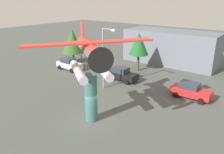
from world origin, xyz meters
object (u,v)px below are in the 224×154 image
object	(u,v)px
streetlight_primary	(105,54)
car_far_red	(191,90)
car_mid_black	(122,74)
storefront_building	(171,47)
car_near_silver	(69,64)
floatplane_monument	(90,55)
tree_east	(139,44)
tree_west	(73,41)
display_pedestal	(91,98)

from	to	relation	value
streetlight_primary	car_far_red	bearing A→B (deg)	21.24
car_mid_black	storefront_building	distance (m)	12.16
storefront_building	car_far_red	bearing A→B (deg)	-57.01
car_near_silver	streetlight_primary	size ratio (longest dim) A/B	0.58
floatplane_monument	streetlight_primary	distance (m)	7.90
car_mid_black	tree_east	xyz separation A→B (m)	(-0.54, 5.04, 3.19)
car_mid_black	storefront_building	world-z (taller)	storefront_building
streetlight_primary	storefront_building	distance (m)	15.61
storefront_building	tree_west	distance (m)	16.33
display_pedestal	tree_east	distance (m)	15.84
car_near_silver	floatplane_monument	bearing A→B (deg)	-35.08
streetlight_primary	tree_west	size ratio (longest dim) A/B	1.29
car_near_silver	streetlight_primary	bearing A→B (deg)	-15.72
streetlight_primary	tree_east	xyz separation A→B (m)	(-0.54, 8.57, -0.19)
car_near_silver	car_far_red	size ratio (longest dim) A/B	1.00
display_pedestal	storefront_building	bearing A→B (deg)	96.04
streetlight_primary	floatplane_monument	bearing A→B (deg)	-59.27
tree_east	floatplane_monument	bearing A→B (deg)	-73.59
car_near_silver	tree_west	bearing A→B (deg)	127.53
streetlight_primary	tree_west	bearing A→B (deg)	153.69
storefront_building	car_mid_black	bearing A→B (deg)	-97.16
floatplane_monument	storefront_building	bearing A→B (deg)	131.14
floatplane_monument	car_mid_black	xyz separation A→B (m)	(-3.94, 10.14, -5.15)
storefront_building	tree_east	size ratio (longest dim) A/B	2.64
storefront_building	tree_west	bearing A→B (deg)	-143.34
display_pedestal	car_near_silver	xyz separation A→B (m)	(-12.99, 9.12, -1.30)
car_mid_black	display_pedestal	bearing A→B (deg)	-69.18
car_near_silver	tree_east	size ratio (longest dim) A/B	0.74
floatplane_monument	car_near_silver	world-z (taller)	floatplane_monument
display_pedestal	tree_west	distance (m)	19.75
floatplane_monument	tree_west	bearing A→B (deg)	176.33
car_far_red	storefront_building	world-z (taller)	storefront_building
display_pedestal	storefront_building	world-z (taller)	storefront_building
tree_west	tree_east	distance (m)	11.41
car_mid_black	car_far_red	distance (m)	9.21
tree_west	display_pedestal	bearing A→B (deg)	-38.53
streetlight_primary	car_mid_black	bearing A→B (deg)	90.02
storefront_building	tree_east	xyz separation A→B (m)	(-2.04, -6.89, 1.37)
display_pedestal	tree_east	world-z (taller)	tree_east
streetlight_primary	tree_east	world-z (taller)	streetlight_primary
car_near_silver	car_far_red	world-z (taller)	same
car_mid_black	tree_west	xyz separation A→B (m)	(-11.58, 2.20, 2.79)
car_near_silver	tree_west	distance (m)	4.85
floatplane_monument	car_near_silver	distance (m)	16.81
car_mid_black	car_far_red	world-z (taller)	same
car_near_silver	display_pedestal	bearing A→B (deg)	-35.08
car_far_red	storefront_building	bearing A→B (deg)	122.99
car_mid_black	car_near_silver	bearing A→B (deg)	-174.11
display_pedestal	car_far_red	bearing A→B (deg)	62.00
floatplane_monument	storefront_building	distance (m)	22.46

